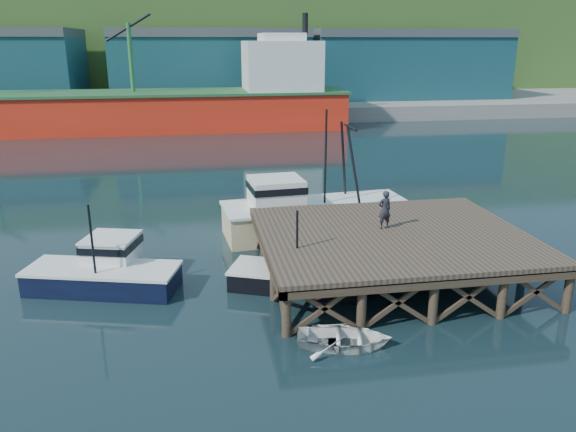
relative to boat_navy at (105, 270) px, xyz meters
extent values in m
plane|color=black|center=(7.34, -0.89, -0.82)|extent=(300.00, 300.00, 0.00)
cube|color=brown|center=(12.84, -0.89, 1.18)|extent=(12.00, 10.00, 0.25)
cube|color=#473828|center=(12.84, -5.74, 0.93)|extent=(12.00, 0.30, 0.35)
cylinder|color=#473828|center=(7.14, -5.59, -0.02)|extent=(0.36, 0.36, 2.60)
cylinder|color=#473828|center=(18.54, -5.59, -0.02)|extent=(0.36, 0.36, 2.60)
cylinder|color=#473828|center=(7.14, 3.81, -0.02)|extent=(0.36, 0.36, 2.60)
cylinder|color=#473828|center=(18.54, 3.81, -0.02)|extent=(0.36, 0.36, 2.60)
cube|color=gray|center=(7.34, 69.11, 0.18)|extent=(160.00, 40.00, 2.00)
cube|color=#1A4957|center=(7.34, 64.11, 5.68)|extent=(28.00, 16.00, 9.00)
cube|color=#1A4957|center=(37.34, 64.11, 5.68)|extent=(30.00, 16.00, 9.00)
cube|color=red|center=(-4.66, 47.11, 1.38)|extent=(55.00, 9.50, 4.40)
cube|color=#26592D|center=(-4.66, 47.11, 3.68)|extent=(55.50, 10.00, 0.30)
cube|color=silver|center=(15.34, 47.11, 6.68)|extent=(9.00, 9.00, 6.00)
cube|color=silver|center=(15.34, 47.11, 9.98)|extent=(5.00, 7.00, 1.20)
cylinder|color=black|center=(18.34, 47.11, 11.68)|extent=(0.70, 0.70, 2.50)
cube|color=#2D511E|center=(7.34, 99.11, 10.18)|extent=(220.00, 50.00, 22.00)
cube|color=black|center=(-0.08, -0.29, -0.32)|extent=(6.80, 3.96, 0.99)
cube|color=silver|center=(-0.08, -0.29, 0.20)|extent=(6.93, 4.04, 0.13)
cube|color=silver|center=(0.23, 0.82, 0.67)|extent=(2.57, 2.57, 0.99)
cube|color=black|center=(0.23, 0.82, 0.89)|extent=(2.72, 2.72, 0.33)
cylinder|color=black|center=(-0.25, -0.91, 1.72)|extent=(0.10, 0.10, 3.09)
cube|color=black|center=(8.41, -1.57, -0.41)|extent=(6.38, 4.31, 0.83)
cube|color=silver|center=(8.41, -1.57, 0.03)|extent=(6.50, 4.40, 0.11)
cube|color=silver|center=(8.81, -0.58, 0.42)|extent=(2.59, 2.59, 0.83)
cube|color=black|center=(8.81, -0.58, 0.61)|extent=(2.74, 2.74, 0.28)
cylinder|color=black|center=(8.18, -2.13, 1.48)|extent=(0.10, 0.10, 2.95)
sphere|color=#D54E68|center=(8.25, -4.15, 0.19)|extent=(0.39, 0.39, 0.39)
sphere|color=#D54E68|center=(9.07, -3.96, 0.38)|extent=(0.39, 0.39, 0.39)
sphere|color=red|center=(8.71, -4.42, 0.56)|extent=(0.39, 0.39, 0.39)
cube|color=beige|center=(10.74, 5.61, 0.01)|extent=(10.48, 4.37, 1.67)
cube|color=silver|center=(10.74, 5.61, 0.90)|extent=(10.68, 4.57, 0.14)
cube|color=silver|center=(8.41, 5.61, 1.69)|extent=(2.99, 2.83, 1.67)
cube|color=black|center=(8.41, 5.61, 2.06)|extent=(3.10, 2.93, 0.37)
cylinder|color=black|center=(11.20, 5.61, 3.36)|extent=(0.12, 0.12, 5.58)
imported|color=white|center=(9.04, -6.69, -0.47)|extent=(3.86, 3.16, 0.70)
imported|color=#212129|center=(12.64, -0.21, 2.20)|extent=(0.73, 0.55, 1.79)
camera|label=1|loc=(4.08, -23.84, 9.60)|focal=35.00mm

